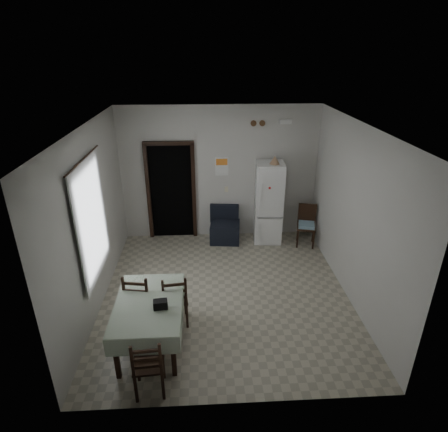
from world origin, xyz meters
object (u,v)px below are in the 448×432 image
object	(u,v)px
fridge	(268,203)
navy_seat	(225,225)
corner_chair	(306,226)
dining_chair_near_head	(149,363)
dining_chair_far_right	(175,298)
dining_chair_far_left	(141,298)
dining_table	(151,323)

from	to	relation	value
fridge	navy_seat	distance (m)	1.06
corner_chair	dining_chair_near_head	xyz separation A→B (m)	(-2.89, -3.63, -0.01)
fridge	dining_chair_far_right	world-z (taller)	fridge
corner_chair	dining_chair_near_head	world-z (taller)	corner_chair
corner_chair	dining_chair_near_head	distance (m)	4.64
corner_chair	dining_chair_far_right	world-z (taller)	dining_chair_far_right
dining_chair_near_head	navy_seat	bearing A→B (deg)	-110.95
navy_seat	dining_chair_far_right	xyz separation A→B (m)	(-0.93, -2.65, 0.06)
dining_chair_far_left	dining_chair_far_right	world-z (taller)	dining_chair_far_left
fridge	dining_chair_near_head	world-z (taller)	fridge
dining_chair_far_right	dining_chair_near_head	xyz separation A→B (m)	(-0.24, -1.27, -0.01)
dining_chair_far_left	dining_chair_near_head	world-z (taller)	dining_chair_far_left
navy_seat	dining_chair_near_head	xyz separation A→B (m)	(-1.16, -3.92, 0.05)
dining_table	dining_chair_far_right	world-z (taller)	dining_chair_far_right
dining_chair_far_right	dining_chair_near_head	size ratio (longest dim) A/B	1.02
fridge	dining_table	world-z (taller)	fridge
fridge	corner_chair	world-z (taller)	fridge
fridge	dining_chair_far_left	xyz separation A→B (m)	(-2.37, -2.64, -0.42)
navy_seat	fridge	bearing A→B (deg)	5.98
fridge	corner_chair	distance (m)	0.95
dining_chair_far_left	corner_chair	bearing A→B (deg)	-133.88
corner_chair	dining_chair_far_left	world-z (taller)	dining_chair_far_left
fridge	dining_chair_far_left	size ratio (longest dim) A/B	1.89
corner_chair	dining_table	bearing A→B (deg)	-122.73
navy_seat	corner_chair	xyz separation A→B (m)	(1.73, -0.29, 0.06)
fridge	navy_seat	bearing A→B (deg)	-175.40
navy_seat	corner_chair	size ratio (longest dim) A/B	0.86
fridge	dining_table	bearing A→B (deg)	-120.48
fridge	dining_chair_far_right	bearing A→B (deg)	-120.45
navy_seat	dining_chair_near_head	world-z (taller)	dining_chair_near_head
navy_seat	dining_chair_near_head	size ratio (longest dim) A/B	0.88
corner_chair	dining_chair_far_right	distance (m)	3.55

